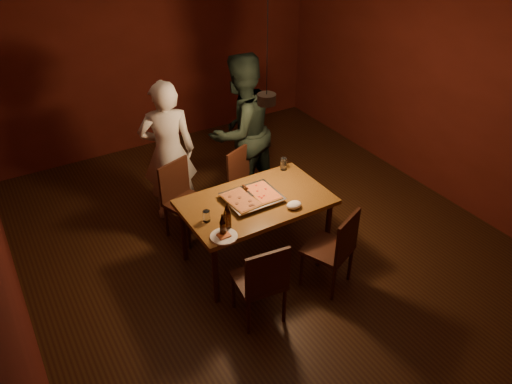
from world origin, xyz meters
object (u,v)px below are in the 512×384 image
chair_near_right (336,244)px  diner_dark (241,131)px  chair_near_left (262,277)px  pizza_tray (252,198)px  beer_bottle_b (227,216)px  beer_bottle_a (223,225)px  pendant_lamp (267,98)px  chair_far_right (246,178)px  chair_far_left (182,193)px  diner_white (168,152)px  dining_table (256,206)px  plate_slice (224,236)px

chair_near_right → diner_dark: size_ratio=0.29×
chair_near_left → pizza_tray: size_ratio=0.88×
chair_near_left → beer_bottle_b: 0.65m
beer_bottle_b → beer_bottle_a: bearing=-140.7°
diner_dark → pendant_lamp: (-0.26, -0.97, 0.82)m
chair_far_right → chair_far_left: bearing=-30.5°
chair_near_right → beer_bottle_b: (-0.90, 0.51, 0.35)m
pizza_tray → diner_white: diner_white is taller
chair_far_right → beer_bottle_a: beer_bottle_a is taller
diner_white → chair_near_right: bearing=131.1°
diner_white → chair_far_right: bearing=163.3°
chair_near_left → pizza_tray: chair_near_left is taller
pizza_tray → beer_bottle_b: beer_bottle_b is taller
chair_near_left → pizza_tray: bearing=71.7°
chair_far_right → beer_bottle_b: (-0.77, -0.99, 0.35)m
pizza_tray → diner_dark: (0.49, 1.09, 0.17)m
diner_dark → chair_near_left: bearing=51.9°
dining_table → pendant_lamp: 1.11m
beer_bottle_a → chair_near_left: bearing=-73.9°
plate_slice → diner_white: 1.60m
pizza_tray → beer_bottle_a: (-0.52, -0.36, 0.09)m
beer_bottle_a → plate_slice: (-0.01, -0.03, -0.10)m
beer_bottle_b → diner_dark: (0.93, 1.38, 0.05)m
chair_far_left → chair_near_right: bearing=100.0°
chair_far_right → pizza_tray: bearing=41.4°
chair_near_left → beer_bottle_b: beer_bottle_b is taller
dining_table → chair_far_right: 0.80m
chair_near_left → chair_near_right: 0.86m
beer_bottle_b → diner_white: diner_white is taller
chair_far_right → pizza_tray: chair_far_right is taller
chair_near_right → diner_dark: 1.94m
beer_bottle_a → pendant_lamp: size_ratio=0.21×
plate_slice → chair_far_left: bearing=85.8°
dining_table → chair_near_left: chair_near_left is taller
chair_near_left → pendant_lamp: pendant_lamp is taller
chair_far_right → diner_white: diner_white is taller
chair_far_left → beer_bottle_a: size_ratio=2.36×
dining_table → diner_white: size_ratio=0.87×
chair_far_right → diner_dark: (0.16, 0.39, 0.40)m
chair_far_left → pendant_lamp: size_ratio=0.49×
dining_table → chair_near_left: bearing=-117.4°
chair_far_right → pendant_lamp: 1.36m
beer_bottle_a → beer_bottle_b: bearing=39.3°
chair_far_left → diner_white: bearing=-115.3°
chair_far_right → beer_bottle_a: size_ratio=2.42×
pizza_tray → diner_dark: 1.21m
dining_table → chair_far_left: (-0.48, 0.82, -0.14)m
chair_near_right → diner_white: (-0.87, 2.00, 0.32)m
chair_far_right → chair_near_right: 1.51m
chair_near_right → diner_dark: diner_dark is taller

